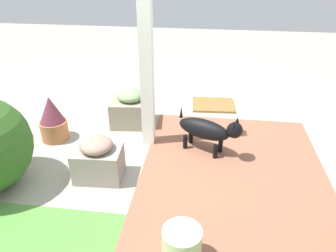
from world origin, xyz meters
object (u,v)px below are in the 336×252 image
ceramic_urn (182,248)px  stone_planter_nearest (131,109)px  terracotta_pot_spiky (52,120)px  doormat (213,105)px  porch_pillar (146,45)px  dog (208,130)px  stone_planter_mid (98,160)px

ceramic_urn → stone_planter_nearest: bearing=-67.5°
terracotta_pot_spiky → doormat: terracotta_pot_spiky is taller
porch_pillar → stone_planter_nearest: bearing=-54.5°
ceramic_urn → doormat: size_ratio=0.55×
doormat → dog: bearing=87.0°
stone_planter_mid → dog: (-1.01, -0.56, 0.08)m
porch_pillar → terracotta_pot_spiky: bearing=3.3°
stone_planter_nearest → dog: bearing=150.4°
doormat → porch_pillar: bearing=56.0°
stone_planter_nearest → doormat: size_ratio=0.90×
stone_planter_mid → ceramic_urn: (-0.87, 0.87, -0.05)m
stone_planter_nearest → terracotta_pot_spiky: (0.79, 0.48, 0.05)m
porch_pillar → stone_planter_mid: porch_pillar is taller
stone_planter_nearest → terracotta_pot_spiky: bearing=31.5°
terracotta_pot_spiky → dog: 1.74m
ceramic_urn → doormat: ceramic_urn is taller
porch_pillar → dog: bearing=169.6°
stone_planter_mid → doormat: bearing=-121.6°
porch_pillar → doormat: size_ratio=3.89×
ceramic_urn → doormat: (-0.20, -2.62, -0.14)m
dog → doormat: bearing=-93.0°
stone_planter_nearest → ceramic_urn: bearing=112.5°
stone_planter_nearest → ceramic_urn: (-0.82, 1.97, -0.04)m
stone_planter_mid → terracotta_pot_spiky: size_ratio=0.87×
ceramic_urn → terracotta_pot_spiky: bearing=-42.9°
porch_pillar → doormat: bearing=-124.0°
terracotta_pot_spiky → doormat: 2.14m
porch_pillar → stone_planter_mid: (0.36, 0.68, -0.91)m
terracotta_pot_spiky → dog: size_ratio=0.77×
terracotta_pot_spiky → porch_pillar: bearing=-176.7°
dog → ceramic_urn: (0.14, 1.43, -0.12)m
stone_planter_mid → terracotta_pot_spiky: 0.96m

